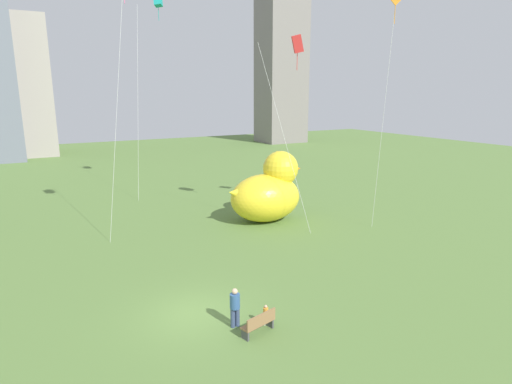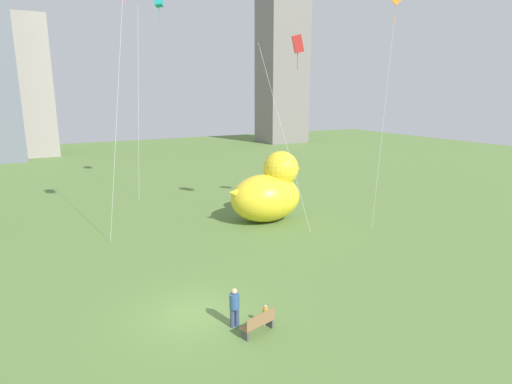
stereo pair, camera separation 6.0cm
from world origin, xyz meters
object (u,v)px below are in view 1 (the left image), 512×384
giant_inflatable_duck (268,192)px  person_adult (235,306)px  park_bench (259,323)px  person_child (266,314)px  kite_orange (395,9)px  kite_red (297,45)px  kite_teal (157,1)px

giant_inflatable_duck → person_adult: bearing=-125.6°
park_bench → person_child: size_ratio=1.79×
park_bench → person_adult: size_ratio=0.94×
person_adult → kite_orange: (14.56, 6.72, 13.35)m
kite_orange → kite_red: 6.39m
park_bench → giant_inflatable_duck: size_ratio=0.25×
park_bench → giant_inflatable_duck: bearing=58.2°
person_adult → giant_inflatable_duck: (8.60, 12.02, 1.25)m
giant_inflatable_duck → kite_orange: size_ratio=0.39×
park_bench → person_child: (0.56, 0.46, 0.01)m
person_adult → person_child: 1.31m
person_child → kite_red: bearing=51.6°
park_bench → kite_teal: size_ratio=0.09×
giant_inflatable_duck → kite_red: 10.31m
person_adult → kite_teal: bearing=79.0°
giant_inflatable_duck → kite_teal: (-4.02, 11.66, 14.52)m
person_adult → giant_inflatable_duck: giant_inflatable_duck is taller
giant_inflatable_duck → kite_orange: (5.96, -5.30, 12.10)m
person_adult → kite_orange: 20.87m
giant_inflatable_duck → kite_teal: kite_teal is taller
kite_red → kite_teal: bearing=113.4°
kite_orange → kite_red: bearing=137.1°
park_bench → kite_red: bearing=51.1°
park_bench → person_adult: 1.19m
park_bench → person_adult: (-0.59, 0.93, 0.44)m
kite_teal → giant_inflatable_duck: bearing=-71.0°
kite_teal → kite_red: kite_teal is taller
person_adult → kite_red: kite_red is taller
person_adult → giant_inflatable_duck: 14.83m
person_child → kite_teal: 29.29m
person_child → giant_inflatable_duck: giant_inflatable_duck is taller
park_bench → kite_red: 19.23m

